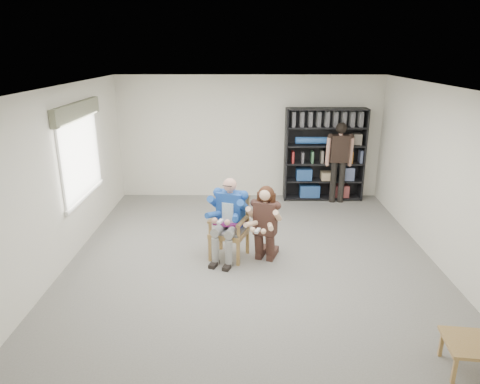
# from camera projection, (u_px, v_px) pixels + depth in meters

# --- Properties ---
(room_shell) EXTENTS (6.00, 7.00, 2.80)m
(room_shell) POSITION_uv_depth(u_px,v_px,m) (253.00, 183.00, 6.49)
(room_shell) COLOR white
(room_shell) RESTS_ON ground
(floor) EXTENTS (6.00, 7.00, 0.01)m
(floor) POSITION_uv_depth(u_px,v_px,m) (252.00, 265.00, 6.93)
(floor) COLOR slate
(floor) RESTS_ON ground
(window_left) EXTENTS (0.16, 2.00, 1.75)m
(window_left) POSITION_uv_depth(u_px,v_px,m) (81.00, 153.00, 7.39)
(window_left) COLOR white
(window_left) RESTS_ON room_shell
(armchair) EXTENTS (0.78, 0.77, 1.06)m
(armchair) POSITION_uv_depth(u_px,v_px,m) (229.00, 228.00, 7.04)
(armchair) COLOR #A27C39
(armchair) RESTS_ON floor
(seated_man) EXTENTS (0.84, 0.98, 1.38)m
(seated_man) POSITION_uv_depth(u_px,v_px,m) (229.00, 219.00, 6.99)
(seated_man) COLOR navy
(seated_man) RESTS_ON floor
(kneeling_woman) EXTENTS (0.79, 0.98, 1.27)m
(kneeling_woman) POSITION_uv_depth(u_px,v_px,m) (265.00, 225.00, 6.89)
(kneeling_woman) COLOR #34251C
(kneeling_woman) RESTS_ON floor
(bookshelf) EXTENTS (1.80, 0.38, 2.10)m
(bookshelf) POSITION_uv_depth(u_px,v_px,m) (324.00, 155.00, 9.70)
(bookshelf) COLOR black
(bookshelf) RESTS_ON floor
(standing_man) EXTENTS (0.57, 0.33, 1.82)m
(standing_man) POSITION_uv_depth(u_px,v_px,m) (339.00, 163.00, 9.53)
(standing_man) COLOR black
(standing_man) RESTS_ON floor
(side_table) EXTENTS (0.59, 0.59, 0.37)m
(side_table) POSITION_uv_depth(u_px,v_px,m) (469.00, 356.00, 4.60)
(side_table) COLOR #A27C39
(side_table) RESTS_ON floor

